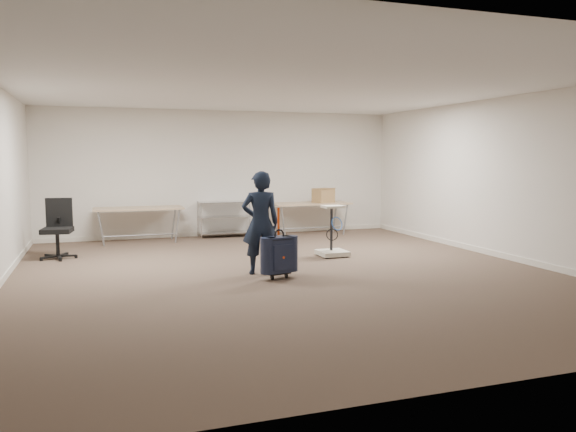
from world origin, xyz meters
name	(u,v)px	position (x,y,z in m)	size (l,w,h in m)	color
ground	(287,273)	(0.00, 0.00, 0.00)	(9.00, 9.00, 0.00)	#4F3D30
room_shell	(262,255)	(0.00, 1.38, 0.05)	(8.00, 9.00, 9.00)	silver
folding_table_left	(139,210)	(-1.90, 3.95, 0.68)	(1.80, 0.75, 0.73)	#987F5D
folding_table_right	(310,205)	(1.90, 3.95, 0.68)	(1.80, 0.75, 0.73)	#987F5D
wire_shelf	(226,217)	(0.00, 4.20, 0.44)	(1.22, 0.47, 0.80)	#B9BBC0
person	(260,223)	(-0.38, 0.12, 0.78)	(0.57, 0.37, 1.56)	black
suitcase	(279,255)	(-0.23, -0.32, 0.35)	(0.42, 0.30, 1.04)	black
office_chair	(58,240)	(-3.37, 2.52, 0.32)	(0.64, 0.64, 1.05)	black
equipment_cart	(332,243)	(1.26, 1.17, 0.24)	(0.50, 0.50, 0.91)	beige
cardboard_box	(323,195)	(2.20, 3.89, 0.89)	(0.44, 0.33, 0.33)	olive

